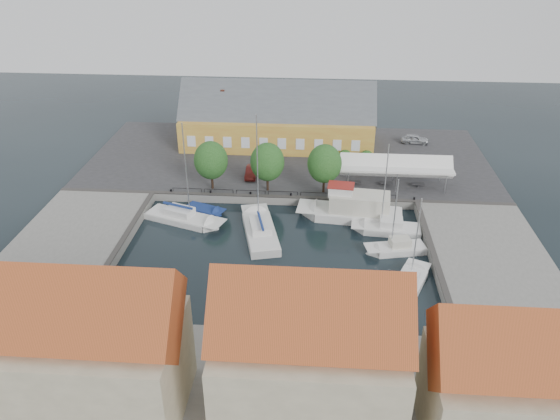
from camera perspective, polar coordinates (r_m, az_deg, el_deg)
name	(u,v)px	position (r m, az deg, el deg)	size (l,w,h in m)	color
ground	(276,249)	(58.58, -0.43, -4.08)	(140.00, 140.00, 0.00)	black
north_quay	(289,160)	(78.71, 0.92, 5.24)	(56.00, 26.00, 1.00)	#2D2D30
west_quay	(68,247)	(62.22, -21.27, -3.60)	(12.00, 24.00, 1.00)	slate
east_quay	(491,264)	(59.26, 21.21, -5.27)	(12.00, 24.00, 1.00)	slate
south_bank	(253,397)	(42.11, -2.86, -18.97)	(56.00, 14.00, 1.00)	slate
quay_edge_fittings	(279,219)	(62.10, -0.07, -0.90)	(56.00, 24.72, 0.40)	#383533
warehouse	(274,121)	(82.45, -0.66, 9.26)	(28.56, 14.00, 9.55)	#BC7D2E
tent_canopy	(396,167)	(70.24, 12.02, 4.46)	(14.00, 4.00, 2.83)	white
quay_trees	(267,162)	(67.05, -1.33, 5.04)	(18.20, 4.20, 6.30)	black
car_silver	(415,139)	(85.61, 13.92, 7.22)	(1.67, 4.15, 1.42)	#B2B5BA
car_red	(252,172)	(72.23, -2.99, 4.00)	(1.41, 4.05, 1.33)	#5B1714
center_sailboat	(260,232)	(60.95, -2.10, -2.29)	(5.54, 10.90, 14.26)	silver
trawler	(354,210)	(64.49, 7.71, -0.05)	(12.69, 4.92, 5.00)	silver
east_boat_a	(388,230)	(62.73, 11.18, -2.02)	(7.99, 3.23, 11.11)	silver
east_boat_b	(397,250)	(59.25, 12.10, -4.08)	(6.74, 3.41, 9.15)	silver
east_boat_c	(408,286)	(54.11, 13.24, -7.69)	(5.24, 7.85, 9.88)	silver
west_boat_a	(183,219)	(64.59, -10.07, -0.95)	(10.03, 5.89, 12.80)	silver
launch_sw	(120,303)	(52.91, -16.40, -9.33)	(5.20, 2.10, 0.98)	silver
launch_nw	(204,211)	(66.38, -7.94, -0.10)	(5.36, 3.72, 0.88)	navy
townhouses	(276,367)	(36.58, -0.38, -16.08)	(36.30, 8.50, 12.00)	#C3B696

